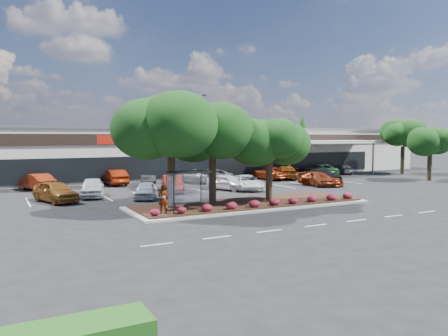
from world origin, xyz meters
name	(u,v)px	position (x,y,z in m)	size (l,w,h in m)	color
ground	(305,212)	(0.00, 0.00, 0.00)	(160.00, 160.00, 0.00)	black
retail_store	(149,151)	(0.06, 33.91, 3.15)	(80.40, 25.20, 6.25)	silver
landscape_island	(250,204)	(-2.00, 4.00, 0.12)	(18.00, 6.00, 0.26)	#A5A6A0
lane_markings	(230,194)	(-0.14, 10.42, 0.01)	(33.12, 20.06, 0.01)	silver
shrub_row	(265,203)	(-2.00, 1.90, 0.51)	(17.00, 0.80, 0.50)	maroon
bus_shelter	(187,179)	(-7.50, 2.95, 2.31)	(2.75, 1.55, 2.59)	black
island_tree_west	(171,150)	(-8.00, 4.50, 4.21)	(7.20, 7.20, 7.89)	#133611
island_tree_mid	(213,153)	(-4.50, 5.20, 3.92)	(6.60, 6.60, 7.32)	#133611
island_tree_east	(269,158)	(-0.50, 3.70, 3.51)	(5.80, 5.80, 6.50)	#133611
tree_east_near	(430,153)	(26.00, 10.00, 3.25)	(5.60, 5.60, 6.51)	#133611
tree_east_far	(403,146)	(31.00, 18.00, 3.81)	(6.40, 6.40, 7.62)	#133611
conifer_north_east	(302,140)	(34.00, 44.00, 4.50)	(3.96, 3.96, 9.00)	#133611
person_waiting	(163,199)	(-9.35, 2.44, 1.17)	(0.66, 0.43, 1.81)	#594C47
light_pole	(198,139)	(4.72, 27.97, 4.76)	(1.42, 0.70, 10.67)	#A5A6A0
car_0	(56,192)	(-14.57, 12.55, 0.83)	(1.96, 4.88, 1.66)	brown
car_1	(92,187)	(-11.46, 14.16, 0.82)	(1.93, 4.80, 1.63)	silver
car_2	(146,190)	(-7.73, 11.11, 0.70)	(1.65, 4.11, 1.40)	silver
car_3	(173,184)	(-4.29, 13.96, 0.78)	(1.66, 4.76, 1.57)	maroon
car_4	(228,182)	(0.99, 13.00, 0.76)	(1.80, 4.49, 1.53)	silver
car_5	(246,183)	(2.63, 12.32, 0.71)	(2.34, 5.08, 1.41)	white
car_6	(317,178)	(10.91, 11.91, 0.78)	(1.83, 4.55, 1.55)	maroon
car_7	(321,179)	(11.24, 11.68, 0.69)	(1.93, 4.75, 1.38)	#691C06
car_8	(324,175)	(15.02, 15.62, 0.69)	(1.94, 4.78, 1.39)	black
car_9	(37,182)	(-15.21, 21.43, 0.80)	(1.69, 4.86, 1.60)	#962B0F
car_10	(148,182)	(-5.39, 17.82, 0.67)	(1.42, 4.07, 1.34)	black
car_11	(115,177)	(-7.50, 22.48, 0.82)	(1.74, 4.99, 1.64)	maroon
car_12	(210,176)	(2.30, 19.64, 0.78)	(2.59, 5.61, 1.56)	#53535A
car_13	(193,176)	(0.82, 20.89, 0.71)	(2.36, 5.12, 1.42)	silver
car_14	(270,173)	(10.31, 19.66, 0.74)	(2.45, 5.31, 1.48)	maroon
car_15	(285,172)	(12.37, 19.43, 0.80)	(2.23, 5.48, 1.59)	#72350A
car_16	(321,170)	(18.60, 20.22, 0.79)	(2.62, 5.67, 1.58)	#1F552C
car_17	(342,169)	(23.37, 21.65, 0.66)	(1.85, 4.56, 1.32)	#4C4D53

